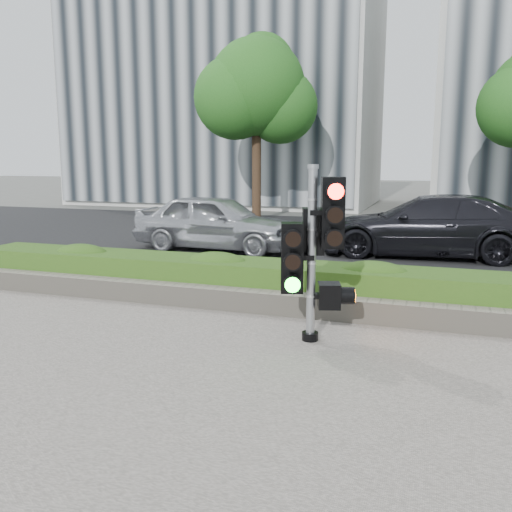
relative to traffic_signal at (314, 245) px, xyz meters
name	(u,v)px	position (x,y,z in m)	size (l,w,h in m)	color
ground	(227,355)	(-0.90, -0.85, -1.32)	(120.00, 120.00, 0.00)	#51514C
sidewalk	(116,455)	(-0.90, -3.35, -1.31)	(16.00, 11.00, 0.03)	#9E9389
road	(351,242)	(-0.90, 9.15, -1.31)	(60.00, 13.00, 0.02)	black
curb	(292,293)	(-0.90, 2.30, -1.26)	(60.00, 0.25, 0.12)	gray
stone_wall	(271,302)	(-0.90, 1.05, -1.12)	(12.00, 0.32, 0.34)	gray
hedge	(283,283)	(-0.90, 1.70, -0.95)	(12.00, 1.00, 0.68)	olive
building_left	(228,66)	(-9.90, 22.15, 6.18)	(16.00, 9.00, 15.00)	#B7B7B2
tree_left	(257,91)	(-5.42, 13.71, 3.72)	(4.61, 4.03, 7.34)	black
traffic_signal	(314,245)	(0.00, 0.00, 0.00)	(0.85, 0.72, 2.34)	black
car_silver	(216,222)	(-4.12, 6.45, -0.55)	(1.79, 4.44, 1.51)	#B2B4BA
car_dark	(428,226)	(1.31, 7.28, -0.53)	(2.17, 5.34, 1.55)	black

